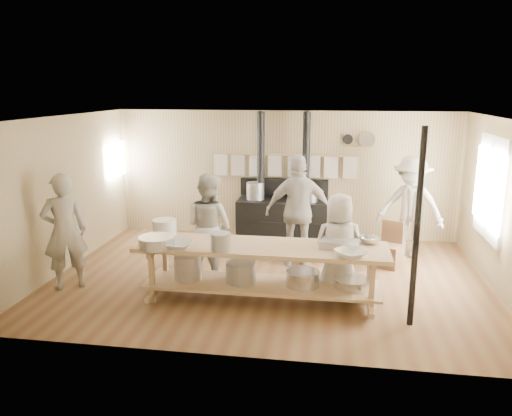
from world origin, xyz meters
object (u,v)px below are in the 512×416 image
(cook_right, at_px, (299,211))
(cook_far_left, at_px, (65,232))
(prep_table, at_px, (261,267))
(cook_by_window, at_px, (411,207))
(cook_center, at_px, (339,246))
(cook_left, at_px, (209,226))
(chair, at_px, (389,254))
(roasting_pan, at_px, (339,244))
(stove, at_px, (282,216))

(cook_right, bearing_deg, cook_far_left, 14.48)
(prep_table, bearing_deg, cook_by_window, 45.06)
(cook_far_left, distance_m, cook_center, 4.15)
(cook_left, height_order, chair, cook_left)
(cook_left, height_order, cook_right, cook_right)
(cook_center, xyz_separation_m, roasting_pan, (0.00, -0.28, 0.12))
(cook_far_left, distance_m, cook_right, 3.81)
(cook_right, relative_size, roasting_pan, 3.83)
(prep_table, distance_m, chair, 2.67)
(prep_table, relative_size, chair, 4.52)
(cook_center, distance_m, cook_right, 1.47)
(chair, bearing_deg, cook_far_left, -138.01)
(cook_left, distance_m, chair, 3.17)
(cook_far_left, height_order, roasting_pan, cook_far_left)
(cook_center, bearing_deg, chair, -132.22)
(stove, xyz_separation_m, prep_table, (-0.00, -3.02, -0.00))
(cook_left, xyz_separation_m, cook_center, (2.08, -0.49, -0.08))
(cook_far_left, bearing_deg, cook_center, 149.84)
(cook_center, height_order, cook_by_window, cook_by_window)
(cook_far_left, relative_size, roasting_pan, 3.57)
(cook_by_window, bearing_deg, cook_far_left, -133.74)
(stove, height_order, prep_table, stove)
(cook_far_left, bearing_deg, cook_right, 170.39)
(stove, xyz_separation_m, cook_far_left, (-3.03, -2.98, 0.39))
(cook_left, distance_m, cook_center, 2.14)
(cook_right, distance_m, chair, 1.74)
(chair, bearing_deg, cook_right, -151.90)
(cook_far_left, bearing_deg, prep_table, 145.11)
(cook_center, bearing_deg, roasting_pan, 80.15)
(cook_far_left, height_order, cook_by_window, cook_by_window)
(prep_table, height_order, cook_center, cook_center)
(stove, relative_size, cook_left, 1.51)
(cook_far_left, relative_size, cook_left, 1.05)
(roasting_pan, bearing_deg, cook_left, 159.62)
(cook_center, bearing_deg, cook_by_window, -132.34)
(cook_by_window, bearing_deg, roasting_pan, -96.17)
(chair, relative_size, roasting_pan, 1.57)
(cook_far_left, relative_size, cook_right, 0.93)
(stove, relative_size, cook_far_left, 1.43)
(roasting_pan, bearing_deg, cook_by_window, 61.18)
(stove, relative_size, roasting_pan, 5.12)
(stove, distance_m, cook_far_left, 4.27)
(cook_center, distance_m, cook_by_window, 2.47)
(cook_left, distance_m, cook_right, 1.61)
(cook_center, relative_size, roasting_pan, 3.09)
(roasting_pan, bearing_deg, prep_table, -177.40)
(cook_right, bearing_deg, roasting_pan, 103.33)
(stove, distance_m, prep_table, 3.02)
(stove, relative_size, cook_by_window, 1.39)
(prep_table, distance_m, cook_by_window, 3.44)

